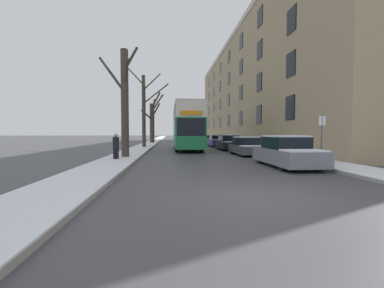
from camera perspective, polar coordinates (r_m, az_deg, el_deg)
The scene contains 15 objects.
ground_plane at distance 7.09m, azimuth 15.76°, elevation -11.15°, with size 320.00×320.00×0.00m, color #424247.
sidewalk_left at distance 59.53m, azimuth -7.85°, elevation 0.95°, with size 2.19×130.00×0.16m.
sidewalk_right at distance 59.98m, azimuth 2.60°, elevation 0.98°, with size 2.19×130.00×0.16m.
terrace_facade_right at distance 41.45m, azimuth 14.37°, elevation 11.26°, with size 9.10×53.39×16.06m.
bare_tree_left_0 at distance 16.88m, azimuth -14.78°, elevation 9.21°, with size 2.59×2.05×7.06m.
bare_tree_left_1 at distance 28.48m, azimuth -10.56°, elevation 7.82°, with size 4.80×1.56×9.11m.
bare_tree_left_2 at distance 39.93m, azimuth -8.76°, elevation 5.29°, with size 3.38×2.92×7.86m.
double_decker_bus at distance 25.09m, azimuth -1.14°, elevation 4.30°, with size 2.53×10.23×4.33m.
parked_car_0 at distance 13.43m, azimuth 20.21°, elevation -1.74°, with size 1.90×4.58×1.54m.
parked_car_1 at distance 19.58m, azimuth 11.99°, elevation -0.55°, with size 1.78×4.23×1.39m.
parked_car_2 at distance 25.16m, azimuth 8.15°, elevation 0.25°, with size 1.85×4.14×1.50m.
parked_car_3 at distance 31.18m, azimuth 5.58°, elevation 0.65°, with size 1.78×4.24×1.42m.
parked_car_4 at distance 36.86m, azimuth 3.94°, elevation 0.90°, with size 1.69×4.60×1.37m.
pedestrian_left_sidewalk at distance 15.35m, azimuth -16.56°, elevation -0.47°, with size 0.35×0.35×1.63m.
street_sign_post at distance 13.48m, azimuth 26.86°, elevation 1.22°, with size 0.32×0.07×2.48m.
Camera 1 is at (-2.46, -6.44, 1.66)m, focal length 24.00 mm.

